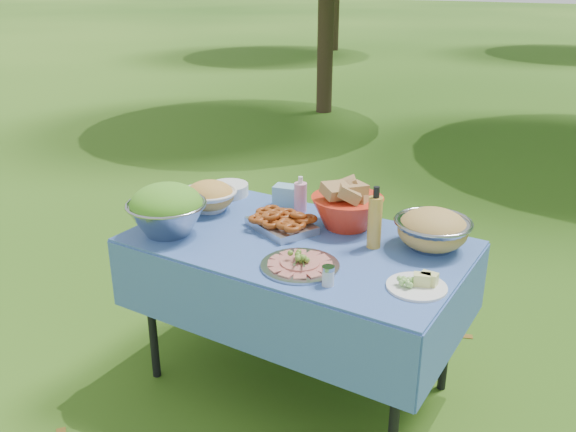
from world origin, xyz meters
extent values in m
plane|color=#123509|center=(0.00, 0.00, 0.00)|extent=(80.00, 80.00, 0.00)
cube|color=#72A8DB|center=(0.00, 0.00, 0.38)|extent=(1.46, 0.86, 0.76)
cylinder|color=white|center=(-0.61, 0.31, 0.79)|extent=(0.22, 0.22, 0.06)
cube|color=#7CB5D1|center=(-0.26, 0.33, 0.82)|extent=(0.13, 0.11, 0.11)
cylinder|color=pink|center=(-0.17, 0.31, 0.85)|extent=(0.08, 0.08, 0.18)
cube|color=#B5B5BA|center=(-0.13, 0.07, 0.80)|extent=(0.36, 0.32, 0.07)
cylinder|color=#A9AAAF|center=(0.14, -0.22, 0.80)|extent=(0.42, 0.42, 0.07)
cylinder|color=gold|center=(0.32, 0.11, 0.90)|extent=(0.08, 0.08, 0.28)
cylinder|color=white|center=(0.61, -0.15, 0.79)|extent=(0.27, 0.27, 0.06)
cylinder|color=silver|center=(0.31, -0.30, 0.80)|extent=(0.06, 0.06, 0.08)
camera|label=1|loc=(1.24, -2.13, 1.87)|focal=38.00mm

